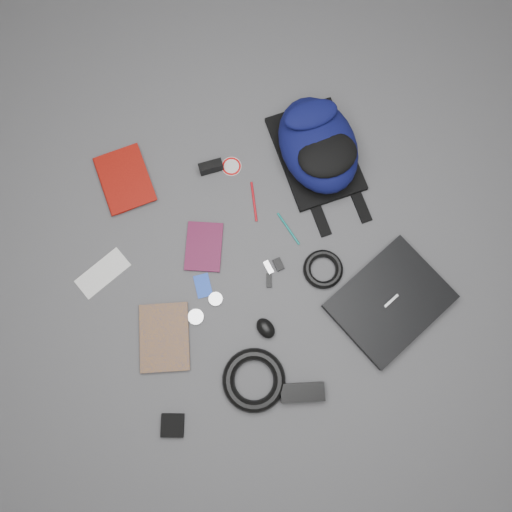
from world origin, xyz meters
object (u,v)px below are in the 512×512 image
object	(u,v)px
laptop	(390,301)
power_brick	(302,392)
backpack	(318,145)
mouse	(266,328)
pouch	(173,425)
textbook_red	(102,188)
compact_camera	(211,167)
dvd_case	(204,247)
comic_book	(140,339)

from	to	relation	value
laptop	power_brick	xyz separation A→B (m)	(-0.40, -0.17, -0.00)
backpack	laptop	bearing A→B (deg)	-85.40
mouse	power_brick	size ratio (longest dim) A/B	0.52
mouse	pouch	distance (m)	0.44
pouch	laptop	bearing A→B (deg)	8.18
mouse	textbook_red	bearing A→B (deg)	101.72
backpack	pouch	xyz separation A→B (m)	(-0.81, -0.72, -0.08)
pouch	compact_camera	bearing A→B (deg)	62.13
dvd_case	compact_camera	size ratio (longest dim) A/B	2.05
comic_book	compact_camera	world-z (taller)	compact_camera
dvd_case	compact_camera	xyz separation A→B (m)	(0.12, 0.27, 0.02)
comic_book	pouch	size ratio (longest dim) A/B	3.10
backpack	mouse	size ratio (longest dim) A/B	5.46
laptop	textbook_red	distance (m)	1.11
backpack	textbook_red	size ratio (longest dim) A/B	1.78
backpack	dvd_case	distance (m)	0.54
comic_book	dvd_case	size ratio (longest dim) A/B	1.30
laptop	comic_book	size ratio (longest dim) A/B	1.62
compact_camera	mouse	world-z (taller)	compact_camera
backpack	pouch	bearing A→B (deg)	-136.62
mouse	compact_camera	bearing A→B (deg)	70.97
textbook_red	comic_book	bearing A→B (deg)	-94.28
laptop	power_brick	distance (m)	0.43
mouse	power_brick	bearing A→B (deg)	-97.78
textbook_red	comic_book	world-z (taller)	textbook_red
mouse	dvd_case	bearing A→B (deg)	89.35
compact_camera	power_brick	world-z (taller)	compact_camera
comic_book	pouch	world-z (taller)	pouch
pouch	backpack	bearing A→B (deg)	41.79
textbook_red	compact_camera	distance (m)	0.40
comic_book	dvd_case	bearing A→B (deg)	53.00
laptop	pouch	xyz separation A→B (m)	(-0.84, -0.12, -0.01)
backpack	pouch	size ratio (longest dim) A/B	5.57
mouse	power_brick	world-z (taller)	mouse
compact_camera	mouse	xyz separation A→B (m)	(-0.02, -0.62, -0.00)
comic_book	textbook_red	bearing A→B (deg)	102.89
dvd_case	compact_camera	bearing A→B (deg)	89.45
backpack	power_brick	xyz separation A→B (m)	(-0.37, -0.77, -0.07)
textbook_red	compact_camera	xyz separation A→B (m)	(0.40, -0.07, 0.01)
backpack	compact_camera	size ratio (longest dim) A/B	4.80
dvd_case	mouse	bearing A→B (deg)	-49.43
laptop	dvd_case	bearing A→B (deg)	121.71
dvd_case	compact_camera	distance (m)	0.30
backpack	textbook_red	xyz separation A→B (m)	(-0.78, 0.15, -0.07)
power_brick	mouse	bearing A→B (deg)	117.07
backpack	textbook_red	distance (m)	0.80
laptop	mouse	xyz separation A→B (m)	(-0.44, 0.07, 0.00)
textbook_red	compact_camera	world-z (taller)	compact_camera
backpack	mouse	bearing A→B (deg)	-125.55
backpack	mouse	xyz separation A→B (m)	(-0.40, -0.53, -0.07)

